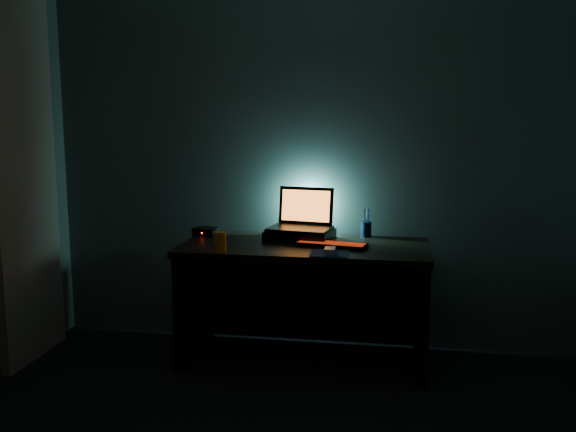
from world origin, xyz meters
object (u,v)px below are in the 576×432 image
(laptop, at_px, (302,219))
(router, at_px, (206,231))
(mouse, at_px, (330,251))
(juice_glass, at_px, (220,242))
(keyboard, at_px, (332,245))
(pen_cup, at_px, (366,229))

(laptop, xyz_separation_m, router, (-0.64, -0.01, -0.10))
(mouse, relative_size, router, 0.61)
(router, bearing_deg, juice_glass, -55.81)
(keyboard, height_order, pen_cup, pen_cup)
(laptop, height_order, juice_glass, laptop)
(keyboard, xyz_separation_m, router, (-0.85, 0.23, 0.01))
(pen_cup, height_order, juice_glass, juice_glass)
(juice_glass, bearing_deg, router, 115.62)
(laptop, height_order, mouse, laptop)
(pen_cup, bearing_deg, juice_glass, -143.29)
(keyboard, bearing_deg, pen_cup, 72.54)
(mouse, height_order, pen_cup, pen_cup)
(keyboard, xyz_separation_m, juice_glass, (-0.62, -0.25, 0.05))
(mouse, distance_m, router, 0.96)
(mouse, xyz_separation_m, pen_cup, (0.18, 0.54, 0.03))
(pen_cup, distance_m, router, 1.04)
(keyboard, xyz_separation_m, mouse, (0.01, -0.19, 0.01))
(laptop, xyz_separation_m, pen_cup, (0.40, 0.11, -0.07))
(laptop, xyz_separation_m, keyboard, (0.21, -0.24, -0.11))
(laptop, height_order, pen_cup, laptop)
(laptop, bearing_deg, juice_glass, -120.01)
(pen_cup, relative_size, juice_glass, 0.83)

